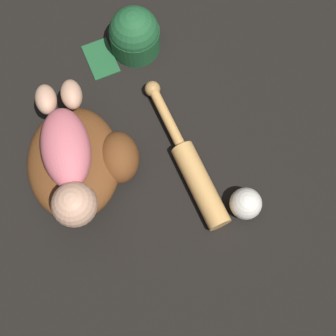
{
  "coord_description": "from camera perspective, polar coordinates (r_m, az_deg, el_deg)",
  "views": [
    {
      "loc": [
        0.43,
        0.21,
        1.14
      ],
      "look_at": [
        0.08,
        0.21,
        0.08
      ],
      "focal_mm": 50.0,
      "sensor_mm": 36.0,
      "label": 1
    }
  ],
  "objects": [
    {
      "name": "baseball_glove",
      "position": [
        1.17,
        -10.49,
        0.8
      ],
      "size": [
        0.32,
        0.3,
        0.11
      ],
      "color": "brown",
      "rests_on": "ground"
    },
    {
      "name": "ground_plane",
      "position": [
        1.24,
        -9.75,
        2.18
      ],
      "size": [
        6.0,
        6.0,
        0.0
      ],
      "primitive_type": "plane",
      "color": "black"
    },
    {
      "name": "baseball_cap",
      "position": [
        1.32,
        -4.17,
        15.88
      ],
      "size": [
        0.18,
        0.22,
        0.14
      ],
      "color": "#1E562D",
      "rests_on": "ground"
    },
    {
      "name": "baseball",
      "position": [
        1.15,
        9.45,
        -4.3
      ],
      "size": [
        0.08,
        0.08,
        0.08
      ],
      "color": "silver",
      "rests_on": "ground"
    },
    {
      "name": "baby_figure",
      "position": [
        1.08,
        -12.16,
        1.23
      ],
      "size": [
        0.37,
        0.17,
        0.1
      ],
      "color": "#D16670",
      "rests_on": "baseball_glove"
    },
    {
      "name": "baseball_bat",
      "position": [
        1.18,
        2.95,
        -0.02
      ],
      "size": [
        0.4,
        0.22,
        0.06
      ],
      "color": "tan",
      "rests_on": "ground"
    }
  ]
}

